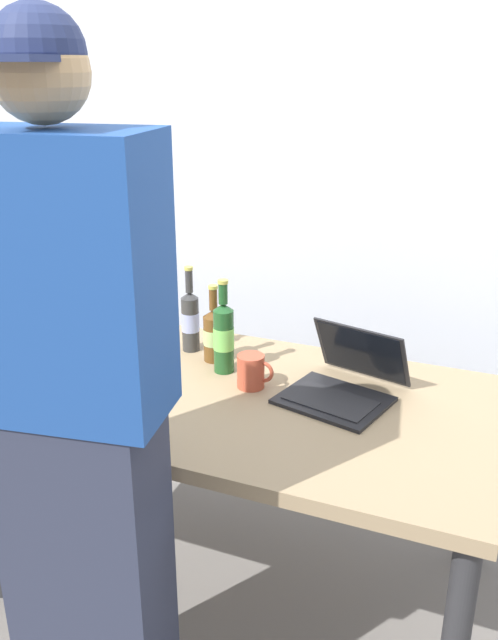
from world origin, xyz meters
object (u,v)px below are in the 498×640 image
beer_bottle_dark (224,336)px  person_figure (78,434)px  beer_bottle_amber (214,333)px  laptop (344,382)px  coffee_mug (250,371)px  beer_bottle_brown (190,319)px

beer_bottle_dark → person_figure: size_ratio=0.18×
beer_bottle_amber → laptop: bearing=-10.1°
beer_bottle_amber → coffee_mug: size_ratio=2.17×
laptop → person_figure: size_ratio=0.23×
laptop → beer_bottle_brown: (-0.60, 0.14, 0.07)m
beer_bottle_amber → beer_bottle_brown: 0.13m
laptop → person_figure: person_figure is taller
beer_bottle_brown → person_figure: bearing=-78.6°
laptop → person_figure: bearing=-118.5°
beer_bottle_dark → person_figure: 0.79m
laptop → beer_bottle_dark: 0.43m
beer_bottle_dark → person_figure: (-0.00, -0.79, 0.06)m
beer_bottle_dark → beer_bottle_brown: 0.22m
laptop → beer_bottle_amber: beer_bottle_amber is taller
laptop → beer_bottle_dark: bearing=177.6°
beer_bottle_dark → person_figure: bearing=-90.2°
laptop → coffee_mug: 0.30m
beer_bottle_amber → beer_bottle_brown: size_ratio=0.88×
laptop → beer_bottle_brown: size_ratio=1.31×
beer_bottle_brown → coffee_mug: size_ratio=2.48×
beer_bottle_amber → person_figure: 0.87m
beer_bottle_amber → person_figure: person_figure is taller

